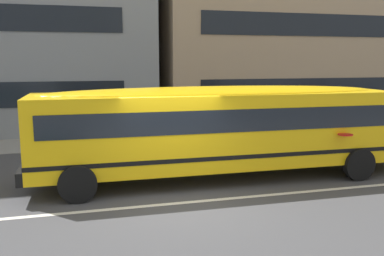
% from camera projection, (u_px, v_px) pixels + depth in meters
% --- Properties ---
extents(ground_plane, '(400.00, 400.00, 0.00)m').
position_uv_depth(ground_plane, '(178.00, 203.00, 9.88)').
color(ground_plane, '#424244').
extents(sidewalk_far, '(120.00, 3.00, 0.01)m').
position_uv_depth(sidewalk_far, '(135.00, 140.00, 17.71)').
color(sidewalk_far, gray).
rests_on(sidewalk_far, ground_plane).
extents(lane_centreline, '(110.00, 0.16, 0.01)m').
position_uv_depth(lane_centreline, '(178.00, 203.00, 9.88)').
color(lane_centreline, silver).
rests_on(lane_centreline, ground_plane).
extents(school_bus, '(11.91, 2.90, 2.66)m').
position_uv_depth(school_bus, '(225.00, 124.00, 11.77)').
color(school_bus, yellow).
rests_on(school_bus, ground_plane).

